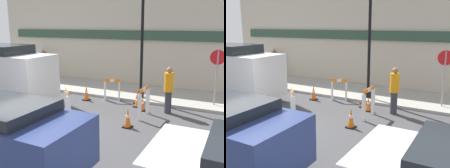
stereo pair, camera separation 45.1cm
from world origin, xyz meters
TOP-DOWN VIEW (x-y plane):
  - ground_plane at (0.00, 0.00)m, footprint 60.00×60.00m
  - sidewalk_slab at (0.00, 5.97)m, footprint 18.00×2.94m
  - storefront_facade at (0.00, 7.52)m, footprint 18.00×0.22m
  - streetlamp_post at (1.62, 5.07)m, footprint 0.44×0.44m
  - stop_sign at (4.74, 5.32)m, footprint 0.59×0.14m
  - barricade_0 at (0.51, 4.35)m, footprint 0.71×0.36m
  - barricade_1 at (-0.01, 1.71)m, footprint 0.64×0.66m
  - barricade_2 at (2.54, 2.91)m, footprint 0.14×0.91m
  - traffic_cone_0 at (-0.54, 3.85)m, footprint 0.30×0.30m
  - traffic_cone_1 at (2.42, 1.72)m, footprint 0.30×0.30m
  - traffic_cone_2 at (1.72, 4.40)m, footprint 0.30×0.30m
  - traffic_cone_3 at (2.24, 3.60)m, footprint 0.30×0.30m
  - traffic_cone_4 at (1.90, 3.95)m, footprint 0.30×0.30m
  - person_worker at (3.22, 3.75)m, footprint 0.46×0.46m
  - person_pedestrian at (-5.62, 6.93)m, footprint 0.52×0.52m
  - parked_car_1 at (0.93, -1.99)m, footprint 3.98×1.98m

SIDE VIEW (x-z plane):
  - ground_plane at x=0.00m, z-range 0.00..0.00m
  - sidewalk_slab at x=0.00m, z-range 0.00..0.12m
  - traffic_cone_4 at x=1.90m, z-range -0.01..0.49m
  - traffic_cone_3 at x=2.24m, z-range -0.01..0.55m
  - traffic_cone_2 at x=1.72m, z-range -0.01..0.60m
  - traffic_cone_1 at x=2.42m, z-range -0.01..0.67m
  - traffic_cone_0 at x=-0.54m, z-range -0.01..0.67m
  - barricade_0 at x=0.51m, z-range 0.03..1.02m
  - barricade_1 at x=-0.01m, z-range 0.04..1.05m
  - barricade_2 at x=2.54m, z-range 0.05..1.18m
  - parked_car_1 at x=0.93m, z-range 0.11..1.79m
  - person_worker at x=3.22m, z-range 0.07..1.87m
  - person_pedestrian at x=-5.62m, z-range 0.17..1.94m
  - stop_sign at x=4.74m, z-range 0.50..2.76m
  - storefront_facade at x=0.00m, z-range 0.00..5.50m
  - streetlamp_post at x=1.62m, z-range 0.83..5.69m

